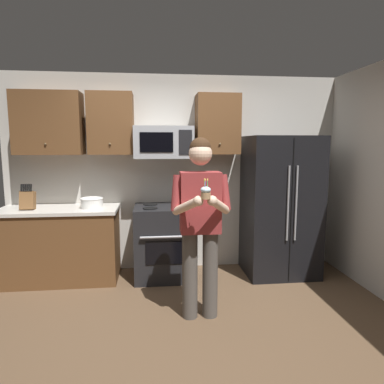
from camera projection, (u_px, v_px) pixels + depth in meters
ground_plane at (187, 332)px, 3.12m from camera, size 6.00×6.00×0.00m
wall_back at (174, 174)px, 4.66m from camera, size 4.40×0.10×2.60m
oven_range at (165, 242)px, 4.38m from camera, size 0.76×0.70×0.93m
microwave at (164, 142)px, 4.32m from camera, size 0.74×0.41×0.40m
refrigerator at (280, 206)px, 4.44m from camera, size 0.90×0.75×1.80m
cabinet_row_upper at (117, 124)px, 4.28m from camera, size 2.78×0.36×0.76m
counter_left at (60, 244)px, 4.25m from camera, size 1.44×0.66×0.92m
knife_block at (28, 200)px, 4.09m from camera, size 0.16×0.15×0.32m
bowl_large_white at (92, 203)px, 4.19m from camera, size 0.27×0.27×0.13m
person at (200, 219)px, 3.26m from camera, size 0.60×0.48×1.76m
cupcake at (206, 192)px, 2.89m from camera, size 0.09×0.09×0.17m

